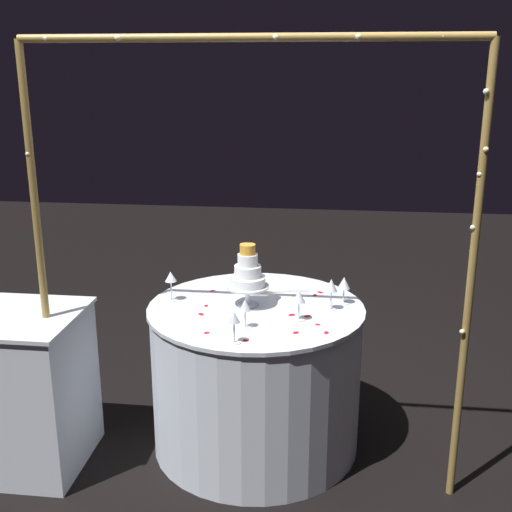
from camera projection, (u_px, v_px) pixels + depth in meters
ground_plane at (256, 441)px, 3.49m from camera, size 12.00×12.00×0.00m
decorative_arch at (247, 207)px, 2.80m from camera, size 2.00×0.06×2.10m
main_table at (256, 376)px, 3.38m from camera, size 1.12×1.12×0.79m
side_table at (26, 390)px, 3.21m from camera, size 0.58×0.58×0.81m
tiered_cake at (248, 274)px, 3.24m from camera, size 0.22×0.22×0.33m
wine_glass_0 at (245, 307)px, 2.97m from camera, size 0.06×0.06×0.14m
wine_glass_1 at (171, 278)px, 3.32m from camera, size 0.06×0.06×0.16m
wine_glass_2 at (234, 320)px, 2.81m from camera, size 0.06×0.06×0.15m
wine_glass_3 at (344, 284)px, 3.28m from camera, size 0.06×0.06×0.14m
wine_glass_4 at (240, 267)px, 3.48m from camera, size 0.07×0.07×0.18m
wine_glass_5 at (299, 298)px, 3.07m from camera, size 0.06×0.06×0.15m
wine_glass_6 at (331, 287)px, 3.19m from camera, size 0.06×0.06×0.16m
cake_knife at (279, 291)px, 3.48m from camera, size 0.29×0.09×0.01m
rose_petal_0 at (320, 292)px, 3.47m from camera, size 0.04×0.04×0.00m
rose_petal_1 at (201, 314)px, 3.16m from camera, size 0.04×0.04×0.00m
rose_petal_2 at (307, 316)px, 3.14m from camera, size 0.05×0.04×0.00m
rose_petal_3 at (213, 291)px, 3.49m from camera, size 0.04×0.03×0.00m
rose_petal_4 at (315, 295)px, 3.43m from camera, size 0.03×0.03×0.00m
rose_petal_5 at (206, 306)px, 3.27m from camera, size 0.03×0.03×0.00m
rose_petal_6 at (296, 332)px, 2.94m from camera, size 0.04×0.04×0.00m
rose_petal_7 at (254, 293)px, 3.46m from camera, size 0.04×0.04×0.00m
rose_petal_8 at (207, 333)px, 2.94m from camera, size 0.03×0.03×0.00m
rose_petal_9 at (246, 340)px, 2.86m from camera, size 0.04×0.03×0.00m
rose_petal_10 at (326, 333)px, 2.94m from camera, size 0.03×0.03×0.00m
rose_petal_11 at (292, 315)px, 3.15m from camera, size 0.05×0.05×0.00m
rose_petal_12 at (243, 283)px, 3.62m from camera, size 0.03×0.03×0.00m
rose_petal_13 at (318, 324)px, 3.04m from camera, size 0.03×0.02×0.00m
rose_petal_14 at (254, 292)px, 3.48m from camera, size 0.03×0.02×0.00m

